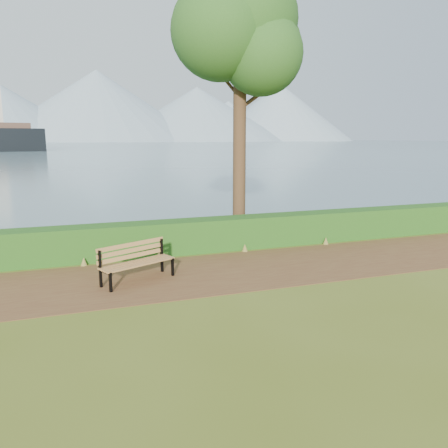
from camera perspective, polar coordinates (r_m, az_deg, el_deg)
name	(u,v)px	position (r m, az deg, el deg)	size (l,w,h in m)	color
ground	(216,276)	(11.31, -1.02, -6.80)	(140.00, 140.00, 0.00)	#545F1B
path	(213,272)	(11.58, -1.48, -6.34)	(40.00, 3.40, 0.01)	brown
hedge	(191,236)	(13.59, -4.39, -1.56)	(32.00, 0.85, 1.00)	#154313
water	(79,144)	(270.29, -18.43, 9.93)	(700.00, 510.00, 0.00)	slate
mountains	(63,109)	(417.04, -20.23, 13.89)	(585.00, 190.00, 70.00)	#8097AB
bench	(135,259)	(11.02, -11.50, -4.55)	(1.94, 1.28, 0.95)	black
tree	(240,28)	(15.33, 2.13, 24.18)	(4.65, 3.90, 9.33)	#3A2617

